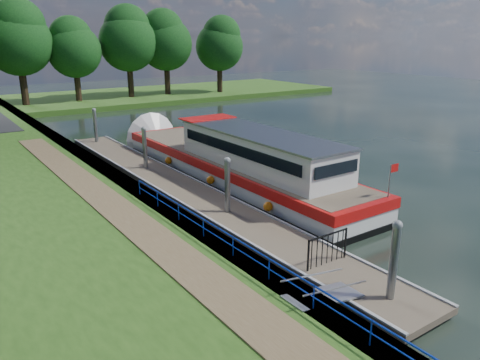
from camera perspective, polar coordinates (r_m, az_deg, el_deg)
ground at (r=15.90m, az=16.20°, el=-14.08°), size 160.00×160.00×0.00m
bank_edge at (r=25.85m, az=-14.29°, el=-0.68°), size 1.10×90.00×0.78m
far_bank at (r=64.90m, az=-14.16°, el=9.77°), size 60.00×18.00×0.60m
footpath at (r=18.93m, az=-11.91°, el=-5.80°), size 1.60×40.00×0.05m
blue_fence at (r=15.45m, az=1.24°, el=-8.77°), size 0.04×18.04×0.72m
pontoon at (r=25.14m, az=-7.18°, el=-1.26°), size 2.50×30.00×0.56m
mooring_piles at (r=24.82m, az=-7.28°, el=1.14°), size 0.30×27.30×3.55m
gangway at (r=14.64m, az=10.12°, el=-13.68°), size 2.58×1.00×0.92m
gate_panel at (r=16.63m, az=10.64°, el=-7.74°), size 1.85×0.05×1.15m
barge at (r=27.31m, az=-1.40°, el=2.34°), size 4.36×21.15×4.78m
horizon_trees at (r=57.65m, az=-26.60°, el=15.31°), size 54.38×10.03×12.87m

